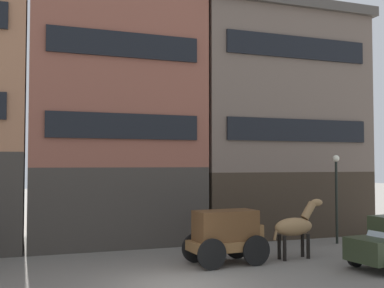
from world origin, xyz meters
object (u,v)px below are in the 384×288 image
Objects in this scene: cargo_wagon at (227,233)px; draft_horse at (296,226)px; fire_hydrant_curbside at (217,240)px; streetlamp_curbside at (336,186)px.

draft_horse is at bearing 0.07° from cargo_wagon.
cargo_wagon is 2.90m from fire_hydrant_curbside.
streetlamp_curbside is (3.67, 2.35, 1.40)m from draft_horse.
streetlamp_curbside reaches higher than cargo_wagon.
fire_hydrant_curbside is at bearing 176.44° from streetlamp_curbside.
draft_horse is at bearing -147.42° from streetlamp_curbside.
streetlamp_curbside is 4.96× the size of fire_hydrant_curbside.
draft_horse reaches higher than fire_hydrant_curbside.
draft_horse is 0.57× the size of streetlamp_curbside.
cargo_wagon is 7.19m from streetlamp_curbside.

